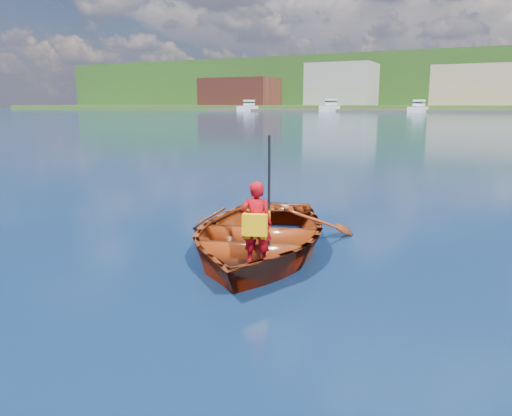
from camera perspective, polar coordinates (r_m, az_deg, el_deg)
ground at (r=6.97m, az=1.95°, el=-7.48°), size 600.00×600.00×0.00m
rowboat at (r=7.83m, az=0.16°, el=-3.07°), size 4.10×4.93×0.88m
child_paddler at (r=6.85m, az=0.06°, el=-1.77°), size 0.49×0.42×1.79m
shoreline at (r=242.74m, az=26.65°, el=12.45°), size 400.00×140.00×22.00m
dock at (r=154.55m, az=22.12°, el=10.21°), size 159.98×12.87×0.80m
waterfront_buildings at (r=171.39m, az=23.73°, el=12.62°), size 202.00×16.00×14.00m
marina_yachts at (r=149.68m, az=22.91°, el=10.50°), size 144.42×13.20×4.17m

